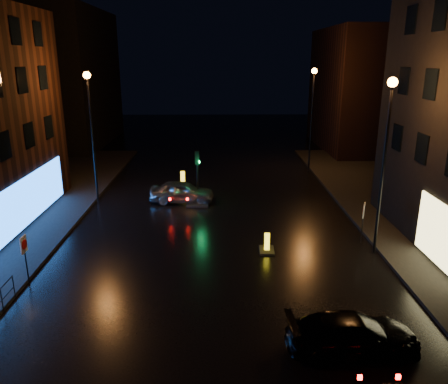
{
  "coord_description": "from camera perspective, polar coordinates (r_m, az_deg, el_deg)",
  "views": [
    {
      "loc": [
        0.09,
        -13.53,
        9.21
      ],
      "look_at": [
        0.43,
        7.13,
        2.8
      ],
      "focal_mm": 35.0,
      "sensor_mm": 36.0,
      "label": 1
    }
  ],
  "objects": [
    {
      "name": "silver_hatchback",
      "position": [
        28.9,
        -5.53,
        0.04
      ],
      "size": [
        4.23,
        1.84,
        1.42
      ],
      "primitive_type": "imported",
      "rotation": [
        0.0,
        0.0,
        1.53
      ],
      "color": "#B0B2B8",
      "rests_on": "ground"
    },
    {
      "name": "street_lamp_rnear",
      "position": [
        21.31,
        20.42,
        6.3
      ],
      "size": [
        0.44,
        0.44,
        8.37
      ],
      "color": "black",
      "rests_on": "ground"
    },
    {
      "name": "building_far_right",
      "position": [
        48.02,
        17.6,
        12.62
      ],
      "size": [
        8.0,
        14.0,
        12.0
      ],
      "primitive_type": "cube",
      "color": "black",
      "rests_on": "ground"
    },
    {
      "name": "ground",
      "position": [
        16.37,
        -1.14,
        -17.01
      ],
      "size": [
        120.0,
        120.0,
        0.0
      ],
      "primitive_type": "plane",
      "color": "black",
      "rests_on": "ground"
    },
    {
      "name": "road_sign_left",
      "position": [
        19.95,
        -24.63,
        -6.74
      ],
      "size": [
        0.08,
        0.53,
        2.18
      ],
      "rotation": [
        0.0,
        0.0,
        -0.03
      ],
      "color": "black",
      "rests_on": "ground"
    },
    {
      "name": "road_sign_right",
      "position": [
        23.23,
        17.76,
        -2.72
      ],
      "size": [
        0.25,
        0.5,
        2.15
      ],
      "rotation": [
        0.0,
        0.0,
        2.74
      ],
      "color": "black",
      "rests_on": "ground"
    },
    {
      "name": "building_far_left",
      "position": [
        51.18,
        -19.85,
        13.77
      ],
      "size": [
        8.0,
        16.0,
        14.0
      ],
      "primitive_type": "cube",
      "color": "black",
      "rests_on": "ground"
    },
    {
      "name": "traffic_signal",
      "position": [
        28.9,
        -3.45,
        -0.34
      ],
      "size": [
        1.4,
        2.4,
        3.45
      ],
      "color": "black",
      "rests_on": "ground"
    },
    {
      "name": "street_lamp_rfar",
      "position": [
        36.54,
        11.47,
        11.16
      ],
      "size": [
        0.44,
        0.44,
        8.37
      ],
      "color": "black",
      "rests_on": "ground"
    },
    {
      "name": "bollard_far",
      "position": [
        32.44,
        -5.39,
        1.13
      ],
      "size": [
        0.91,
        1.35,
        1.17
      ],
      "rotation": [
        0.0,
        0.0,
        0.02
      ],
      "color": "black",
      "rests_on": "ground"
    },
    {
      "name": "bollard_near",
      "position": [
        21.84,
        5.61,
        -7.2
      ],
      "size": [
        0.77,
        1.11,
        0.95
      ],
      "rotation": [
        0.0,
        0.0,
        -0.04
      ],
      "color": "black",
      "rests_on": "ground"
    },
    {
      "name": "dark_sedan",
      "position": [
        15.43,
        16.48,
        -17.36
      ],
      "size": [
        4.44,
        2.03,
        1.26
      ],
      "primitive_type": "imported",
      "rotation": [
        0.0,
        0.0,
        1.63
      ],
      "color": "black",
      "rests_on": "ground"
    },
    {
      "name": "street_lamp_lfar",
      "position": [
        28.87,
        -17.02,
        9.23
      ],
      "size": [
        0.44,
        0.44,
        8.37
      ],
      "color": "black",
      "rests_on": "ground"
    }
  ]
}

